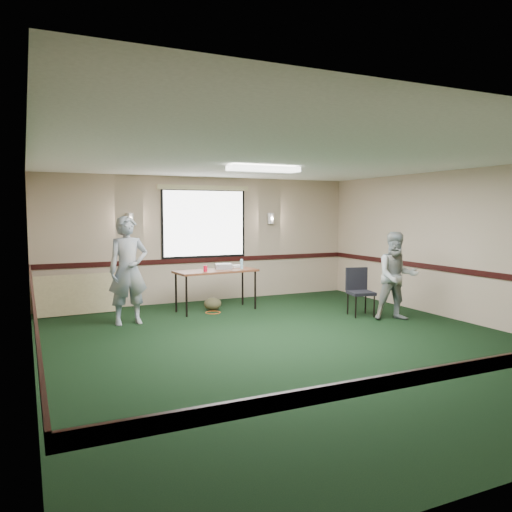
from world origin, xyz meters
name	(u,v)px	position (x,y,z in m)	size (l,w,h in m)	color
ground	(293,344)	(0.00, 0.00, 0.00)	(8.00, 8.00, 0.00)	black
room_shell	(237,232)	(0.00, 2.12, 1.58)	(8.00, 8.02, 8.00)	tan
folding_table	(216,273)	(-0.16, 2.83, 0.75)	(1.67, 0.81, 0.81)	#5C2C1A
projector	(223,266)	(0.04, 2.93, 0.86)	(0.32, 0.27, 0.11)	#9A99A2
game_console	(236,266)	(0.37, 3.08, 0.83)	(0.21, 0.17, 0.05)	silver
red_cup	(205,269)	(-0.43, 2.68, 0.86)	(0.08, 0.08, 0.11)	red
water_bottle	(242,264)	(0.39, 2.82, 0.90)	(0.06, 0.06, 0.19)	#86C7DC
duffel_bag	(213,304)	(-0.21, 2.89, 0.13)	(0.36, 0.27, 0.25)	#464028
cable_coil	(213,313)	(-0.30, 2.63, 0.01)	(0.30, 0.30, 0.02)	#D3551A
folded_table	(76,295)	(-2.70, 3.60, 0.38)	(1.49, 0.06, 0.77)	tan
conference_chair	(359,288)	(2.15, 1.30, 0.52)	(0.52, 0.53, 0.89)	black
person_left	(128,270)	(-1.95, 2.35, 0.94)	(0.68, 0.45, 1.88)	#3C5C85
person_right	(397,276)	(2.49, 0.65, 0.80)	(0.77, 0.60, 1.59)	#7DA2C3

